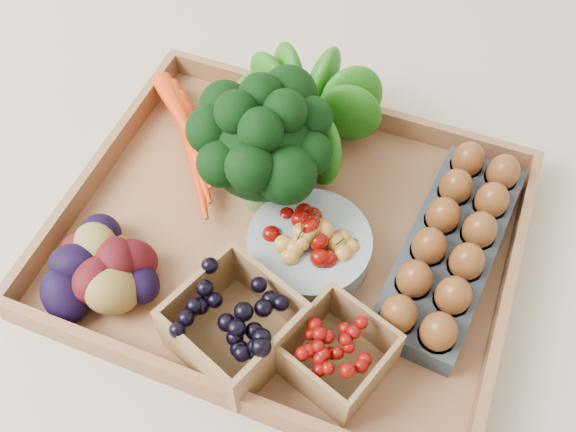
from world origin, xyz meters
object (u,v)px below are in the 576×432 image
(tray, at_px, (288,239))
(cherry_bowl, at_px, (309,248))
(broccoli, at_px, (263,167))
(egg_carton, at_px, (449,251))

(tray, relative_size, cherry_bowl, 3.66)
(tray, height_order, broccoli, broccoli)
(broccoli, height_order, cherry_bowl, broccoli)
(broccoli, xyz_separation_m, egg_carton, (0.24, -0.00, -0.05))
(broccoli, bearing_deg, tray, -40.75)
(cherry_bowl, xyz_separation_m, egg_carton, (0.16, 0.06, -0.00))
(broccoli, height_order, egg_carton, broccoli)
(tray, distance_m, cherry_bowl, 0.05)
(tray, distance_m, broccoli, 0.10)
(broccoli, bearing_deg, egg_carton, -0.19)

